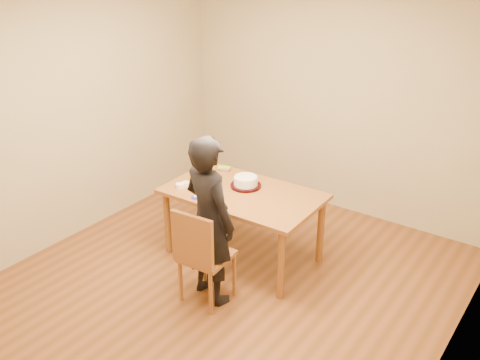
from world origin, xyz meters
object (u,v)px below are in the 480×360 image
Objects in this scene: cake_plate at (246,186)px; cake at (246,181)px; person at (209,220)px; dining_chair at (207,256)px; dining_table at (243,194)px.

cake reaches higher than cake_plate.
dining_chair is at bearing 103.16° from person.
dining_chair is 0.99m from cake.
cake is at bearing 110.90° from dining_table.
person is (0.15, -0.73, 0.07)m from dining_table.
dining_chair is at bearing -80.32° from dining_table.
dining_table is at bearing -65.23° from person.
dining_table is 0.84m from dining_chair.
dining_chair is 1.68× the size of cake.
cake_plate is 1.30× the size of cake.
person reaches higher than dining_table.
dining_table reaches higher than dining_chair.
cake is at bearing -63.67° from person.
person reaches higher than cake.
person is (0.20, -0.85, -0.02)m from cake.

